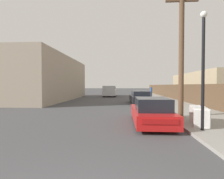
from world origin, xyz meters
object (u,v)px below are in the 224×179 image
pickup_truck (110,91)px  utility_pole (181,50)px  parked_sports_car_red (151,112)px  street_lamp (203,61)px  pedestrian (151,91)px  car_parked_mid (140,98)px  discarded_fridge (199,115)px

pickup_truck → utility_pole: size_ratio=0.78×
parked_sports_car_red → utility_pole: size_ratio=0.59×
street_lamp → pedestrian: (1.12, 20.01, -1.85)m
car_parked_mid → pedestrian: size_ratio=2.84×
discarded_fridge → pedestrian: bearing=101.8°
pickup_truck → pedestrian: bearing=161.7°
car_parked_mid → utility_pole: (1.54, -8.10, 3.25)m
parked_sports_car_red → pedestrian: 18.74m
car_parked_mid → street_lamp: 11.42m
parked_sports_car_red → pedestrian: size_ratio=2.55×
pickup_truck → street_lamp: size_ratio=1.20×
car_parked_mid → pedestrian: (2.53, 8.89, 0.37)m
discarded_fridge → pedestrian: pedestrian is taller
discarded_fridge → car_parked_mid: car_parked_mid is taller
pickup_truck → street_lamp: (5.40, -22.13, 1.92)m
car_parked_mid → utility_pole: size_ratio=0.66×
car_parked_mid → street_lamp: street_lamp is taller
car_parked_mid → pedestrian: pedestrian is taller
discarded_fridge → utility_pole: size_ratio=0.26×
pedestrian → street_lamp: bearing=-93.2°
discarded_fridge → parked_sports_car_red: size_ratio=0.43×
pickup_truck → discarded_fridge: bearing=105.0°
pickup_truck → street_lamp: street_lamp is taller
parked_sports_car_red → pickup_truck: (-3.64, 20.63, 0.32)m
pickup_truck → pedestrian: size_ratio=3.35×
discarded_fridge → street_lamp: street_lamp is taller
discarded_fridge → car_parked_mid: size_ratio=0.39×
street_lamp → pedestrian: size_ratio=2.78×
street_lamp → pedestrian: 20.13m
parked_sports_car_red → discarded_fridge: bearing=-9.9°
car_parked_mid → pedestrian: bearing=71.8°
pickup_truck → utility_pole: 20.11m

